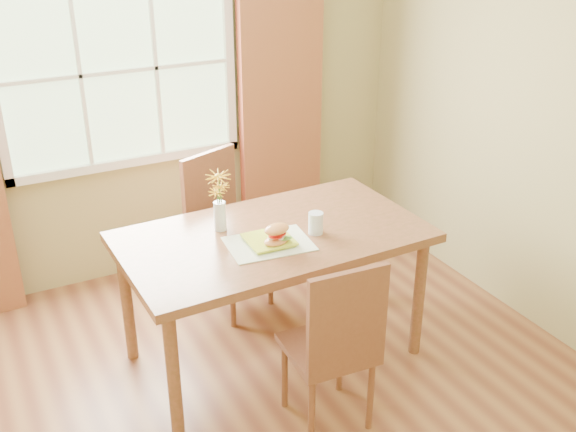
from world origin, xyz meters
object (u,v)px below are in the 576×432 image
Objects in this scene: dining_table at (273,246)px; croissant_sandwich at (277,235)px; water_glass at (316,224)px; flower_vase at (219,196)px; chair_far at (221,224)px; chair_near at (336,341)px.

croissant_sandwich reaches higher than dining_table.
water_glass is (0.27, 0.05, -0.01)m from croissant_sandwich.
chair_far is at bearing 68.32° from flower_vase.
flower_vase is (-0.46, 0.29, 0.15)m from water_glass.
croissant_sandwich is at bearing -60.37° from flower_vase.
flower_vase reaches higher than water_glass.
chair_far is 0.73m from flower_vase.
water_glass is at bearing 73.71° from chair_near.
chair_near is 1.41m from chair_far.
chair_near is 2.85× the size of flower_vase.
croissant_sandwich is at bearing 98.89° from chair_near.
flower_vase is at bearing -132.79° from chair_far.
water_glass is 0.36× the size of flower_vase.
flower_vase is at bearing 107.47° from croissant_sandwich.
chair_near reaches higher than dining_table.
chair_near is 0.94× the size of chair_far.
water_glass is (0.21, -0.11, 0.14)m from dining_table.
chair_far is (-0.03, 1.41, 0.04)m from chair_near.
chair_far reaches higher than dining_table.
chair_far is at bearing 106.61° from water_glass.
chair_near is at bearing -91.74° from dining_table.
croissant_sandwich is at bearing -112.56° from chair_far.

